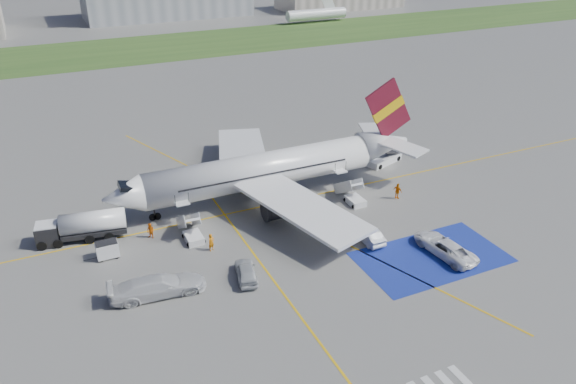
{
  "coord_description": "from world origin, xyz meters",
  "views": [
    {
      "loc": [
        -20.95,
        -38.5,
        29.45
      ],
      "look_at": [
        0.54,
        7.76,
        3.5
      ],
      "focal_mm": 35.0,
      "sensor_mm": 36.0,
      "label": 1
    }
  ],
  "objects_px": {
    "car_silver_b": "(367,234)",
    "van_white_a": "(445,245)",
    "car_silver_a": "(246,271)",
    "van_white_b": "(157,283)",
    "fuel_tanker": "(83,228)",
    "belt_loader": "(385,160)",
    "airliner": "(272,168)",
    "gpu_cart": "(107,250)"
  },
  "relations": [
    {
      "from": "car_silver_b",
      "to": "gpu_cart",
      "type": "bearing_deg",
      "value": -19.77
    },
    {
      "from": "car_silver_a",
      "to": "van_white_a",
      "type": "relative_size",
      "value": 0.82
    },
    {
      "from": "van_white_b",
      "to": "car_silver_b",
      "type": "bearing_deg",
      "value": -84.5
    },
    {
      "from": "fuel_tanker",
      "to": "van_white_b",
      "type": "bearing_deg",
      "value": -60.03
    },
    {
      "from": "belt_loader",
      "to": "car_silver_b",
      "type": "relative_size",
      "value": 1.28
    },
    {
      "from": "fuel_tanker",
      "to": "gpu_cart",
      "type": "xyz_separation_m",
      "value": [
        1.64,
        -4.38,
        -0.45
      ]
    },
    {
      "from": "gpu_cart",
      "to": "van_white_a",
      "type": "bearing_deg",
      "value": -23.87
    },
    {
      "from": "gpu_cart",
      "to": "van_white_a",
      "type": "distance_m",
      "value": 31.77
    },
    {
      "from": "car_silver_b",
      "to": "van_white_a",
      "type": "relative_size",
      "value": 0.85
    },
    {
      "from": "belt_loader",
      "to": "car_silver_a",
      "type": "bearing_deg",
      "value": -166.47
    },
    {
      "from": "fuel_tanker",
      "to": "gpu_cart",
      "type": "relative_size",
      "value": 4.26
    },
    {
      "from": "fuel_tanker",
      "to": "van_white_a",
      "type": "xyz_separation_m",
      "value": [
        30.72,
        -17.18,
        -0.22
      ]
    },
    {
      "from": "airliner",
      "to": "car_silver_b",
      "type": "distance_m",
      "value": 13.9
    },
    {
      "from": "belt_loader",
      "to": "van_white_b",
      "type": "height_order",
      "value": "van_white_b"
    },
    {
      "from": "car_silver_a",
      "to": "car_silver_b",
      "type": "xyz_separation_m",
      "value": [
        13.1,
        0.93,
        -0.0
      ]
    },
    {
      "from": "airliner",
      "to": "car_silver_a",
      "type": "distance_m",
      "value": 16.45
    },
    {
      "from": "van_white_a",
      "to": "van_white_b",
      "type": "height_order",
      "value": "van_white_b"
    },
    {
      "from": "gpu_cart",
      "to": "van_white_b",
      "type": "bearing_deg",
      "value": -69.15
    },
    {
      "from": "van_white_a",
      "to": "van_white_b",
      "type": "distance_m",
      "value": 26.65
    },
    {
      "from": "van_white_a",
      "to": "van_white_b",
      "type": "relative_size",
      "value": 0.87
    },
    {
      "from": "fuel_tanker",
      "to": "car_silver_a",
      "type": "distance_m",
      "value": 17.84
    },
    {
      "from": "belt_loader",
      "to": "van_white_b",
      "type": "bearing_deg",
      "value": -174.25
    },
    {
      "from": "van_white_a",
      "to": "fuel_tanker",
      "type": "bearing_deg",
      "value": -34.63
    },
    {
      "from": "van_white_a",
      "to": "gpu_cart",
      "type": "bearing_deg",
      "value": -29.17
    },
    {
      "from": "car_silver_a",
      "to": "car_silver_b",
      "type": "bearing_deg",
      "value": -163.39
    },
    {
      "from": "gpu_cart",
      "to": "belt_loader",
      "type": "bearing_deg",
      "value": 11.65
    },
    {
      "from": "car_silver_a",
      "to": "airliner",
      "type": "bearing_deg",
      "value": -109.25
    },
    {
      "from": "van_white_b",
      "to": "fuel_tanker",
      "type": "bearing_deg",
      "value": 26.35
    },
    {
      "from": "gpu_cart",
      "to": "car_silver_a",
      "type": "bearing_deg",
      "value": -39.21
    },
    {
      "from": "gpu_cart",
      "to": "airliner",
      "type": "bearing_deg",
      "value": 15.07
    },
    {
      "from": "fuel_tanker",
      "to": "belt_loader",
      "type": "height_order",
      "value": "fuel_tanker"
    },
    {
      "from": "fuel_tanker",
      "to": "van_white_b",
      "type": "distance_m",
      "value": 12.88
    },
    {
      "from": "airliner",
      "to": "fuel_tanker",
      "type": "relative_size",
      "value": 4.24
    },
    {
      "from": "car_silver_a",
      "to": "van_white_b",
      "type": "xyz_separation_m",
      "value": [
        -7.65,
        0.95,
        0.45
      ]
    },
    {
      "from": "fuel_tanker",
      "to": "car_silver_a",
      "type": "relative_size",
      "value": 2.01
    },
    {
      "from": "airliner",
      "to": "van_white_b",
      "type": "relative_size",
      "value": 6.05
    },
    {
      "from": "car_silver_b",
      "to": "belt_loader",
      "type": "bearing_deg",
      "value": -130.58
    },
    {
      "from": "fuel_tanker",
      "to": "van_white_a",
      "type": "bearing_deg",
      "value": -20.06
    },
    {
      "from": "fuel_tanker",
      "to": "van_white_a",
      "type": "height_order",
      "value": "fuel_tanker"
    },
    {
      "from": "car_silver_a",
      "to": "car_silver_b",
      "type": "distance_m",
      "value": 13.13
    },
    {
      "from": "airliner",
      "to": "van_white_a",
      "type": "distance_m",
      "value": 20.7
    },
    {
      "from": "fuel_tanker",
      "to": "belt_loader",
      "type": "distance_m",
      "value": 37.62
    }
  ]
}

